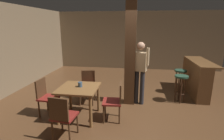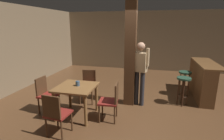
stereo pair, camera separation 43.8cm
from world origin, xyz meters
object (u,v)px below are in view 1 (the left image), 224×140
(chair_east, at_px, (116,100))
(bar_counter, at_px, (196,77))
(chair_north, at_px, (88,85))
(dining_table, at_px, (79,93))
(chair_west, at_px, (46,95))
(standing_person, at_px, (140,69))
(bar_stool_near, at_px, (181,82))
(napkin_cup, at_px, (80,84))
(bar_stool_mid, at_px, (180,76))
(chair_south, at_px, (63,115))

(chair_east, xyz_separation_m, bar_counter, (2.32, 2.01, 0.04))
(chair_east, distance_m, chair_north, 1.24)
(dining_table, height_order, chair_west, chair_west)
(chair_north, xyz_separation_m, standing_person, (1.44, 0.11, 0.50))
(chair_east, bearing_deg, bar_stool_near, 36.19)
(napkin_cup, bearing_deg, bar_stool_mid, 36.06)
(chair_west, bearing_deg, chair_north, 47.74)
(chair_north, relative_size, napkin_cup, 7.77)
(chair_south, xyz_separation_m, bar_stool_near, (2.59, 2.10, 0.09))
(chair_east, xyz_separation_m, bar_stool_mid, (1.84, 1.97, 0.08))
(chair_east, relative_size, chair_north, 1.00)
(standing_person, xyz_separation_m, bar_counter, (1.77, 1.04, -0.46))
(chair_north, bearing_deg, bar_stool_near, 8.30)
(chair_north, relative_size, standing_person, 0.52)
(chair_west, bearing_deg, chair_east, 0.02)
(bar_counter, relative_size, bar_stool_mid, 2.33)
(chair_south, xyz_separation_m, bar_stool_mid, (2.72, 2.82, 0.08))
(chair_east, relative_size, chair_west, 1.00)
(chair_west, distance_m, bar_stool_near, 3.60)
(chair_west, relative_size, bar_stool_mid, 1.16)
(chair_south, xyz_separation_m, chair_east, (0.89, 0.85, 0.00))
(dining_table, bearing_deg, bar_counter, 32.49)
(standing_person, height_order, bar_counter, standing_person)
(chair_north, height_order, napkin_cup, chair_north)
(napkin_cup, xyz_separation_m, bar_counter, (3.14, 1.98, -0.27))
(chair_west, bearing_deg, bar_stool_mid, 29.22)
(chair_south, relative_size, bar_counter, 0.50)
(bar_counter, height_order, bar_stool_mid, bar_counter)
(napkin_cup, relative_size, bar_stool_near, 0.15)
(napkin_cup, height_order, standing_person, standing_person)
(napkin_cup, bearing_deg, chair_east, -2.10)
(dining_table, relative_size, standing_person, 0.52)
(standing_person, relative_size, bar_counter, 0.96)
(chair_west, height_order, bar_stool_near, chair_west)
(chair_south, relative_size, chair_east, 1.00)
(chair_south, bearing_deg, chair_west, 132.93)
(chair_east, height_order, chair_north, same)
(bar_stool_mid, bearing_deg, standing_person, -142.47)
(chair_south, height_order, bar_stool_near, chair_south)
(bar_stool_near, bearing_deg, bar_stool_mid, 79.20)
(standing_person, height_order, bar_stool_near, standing_person)
(dining_table, height_order, bar_stool_mid, bar_stool_mid)
(napkin_cup, relative_size, standing_person, 0.07)
(chair_south, distance_m, bar_stool_mid, 3.92)
(chair_west, xyz_separation_m, bar_stool_near, (3.38, 1.24, 0.09))
(chair_west, distance_m, bar_counter, 4.47)
(chair_south, bearing_deg, chair_north, 90.27)
(chair_west, distance_m, chair_north, 1.17)
(chair_south, height_order, bar_counter, bar_counter)
(chair_west, xyz_separation_m, standing_person, (2.22, 0.97, 0.50))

